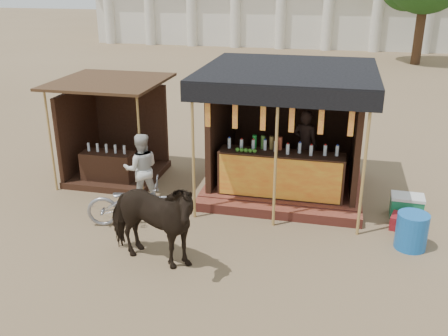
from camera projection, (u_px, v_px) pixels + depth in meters
name	position (u px, v px, depth m)	size (l,w,h in m)	color
ground	(203.00, 260.00, 8.59)	(120.00, 120.00, 0.00)	#846B4C
main_stall	(287.00, 147.00, 11.05)	(3.60, 3.61, 2.78)	brown
secondary_stall	(110.00, 143.00, 11.88)	(2.40, 2.40, 2.38)	#341D13
cow	(150.00, 222.00, 8.22)	(0.85, 1.87, 1.58)	black
motorbike	(133.00, 203.00, 9.65)	(0.62, 1.78, 0.93)	gray
bystander	(141.00, 169.00, 10.52)	(0.75, 0.58, 1.54)	silver
blue_barrel	(412.00, 231.00, 8.87)	(0.55, 0.55, 0.67)	#1860B4
red_crate	(402.00, 222.00, 9.62)	(0.40, 0.41, 0.27)	maroon
cooler	(407.00, 206.00, 10.06)	(0.66, 0.46, 0.46)	#1B7A4A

